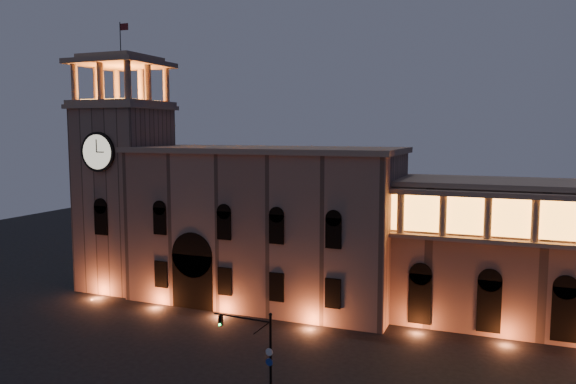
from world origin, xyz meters
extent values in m
plane|color=black|center=(0.00, 0.00, 0.00)|extent=(160.00, 160.00, 0.00)
cube|color=#906E5E|center=(-2.00, 22.00, 8.50)|extent=(30.00, 12.00, 17.00)
cube|color=#A0856E|center=(-2.00, 22.00, 17.30)|extent=(30.80, 12.80, 0.60)
cube|color=black|center=(-8.00, 16.60, 3.00)|extent=(5.00, 1.40, 6.00)
cylinder|color=black|center=(-8.00, 16.60, 6.00)|extent=(5.00, 1.40, 5.00)
cube|color=#FF9832|center=(-8.00, 16.40, 2.80)|extent=(4.20, 0.20, 5.00)
cube|color=#906E5E|center=(-20.50, 21.00, 11.00)|extent=(9.00, 9.00, 22.00)
cube|color=#A0856E|center=(-20.50, 21.00, 22.25)|extent=(9.80, 9.80, 0.50)
cylinder|color=black|center=(-20.50, 16.32, 17.00)|extent=(4.60, 0.35, 4.60)
cylinder|color=beige|center=(-20.50, 16.18, 17.00)|extent=(4.00, 0.12, 4.00)
cube|color=#A0856E|center=(-20.50, 21.00, 22.75)|extent=(9.40, 9.40, 0.50)
cube|color=#FF9832|center=(-20.50, 21.00, 23.05)|extent=(6.80, 6.80, 0.15)
cylinder|color=#A0856E|center=(-24.30, 17.20, 25.10)|extent=(0.76, 0.76, 4.20)
cylinder|color=#A0856E|center=(-20.50, 17.20, 25.10)|extent=(0.76, 0.76, 4.20)
cylinder|color=#A0856E|center=(-16.70, 17.20, 25.10)|extent=(0.76, 0.76, 4.20)
cylinder|color=#A0856E|center=(-24.30, 24.80, 25.10)|extent=(0.76, 0.76, 4.20)
cylinder|color=#A0856E|center=(-20.50, 24.80, 25.10)|extent=(0.76, 0.76, 4.20)
cylinder|color=#A0856E|center=(-16.70, 24.80, 25.10)|extent=(0.76, 0.76, 4.20)
cylinder|color=#A0856E|center=(-24.30, 21.00, 25.10)|extent=(0.76, 0.76, 4.20)
cylinder|color=#A0856E|center=(-16.70, 21.00, 25.10)|extent=(0.76, 0.76, 4.20)
cube|color=#A0856E|center=(-20.50, 21.00, 27.50)|extent=(9.80, 9.80, 0.60)
cube|color=#A0856E|center=(-20.50, 21.00, 28.10)|extent=(7.50, 7.50, 0.60)
cylinder|color=black|center=(-20.50, 21.00, 30.40)|extent=(0.10, 0.10, 4.00)
plane|color=#59191C|center=(-19.90, 21.00, 31.80)|extent=(1.20, 0.00, 1.20)
cylinder|color=#A0856E|center=(14.00, 18.50, 11.50)|extent=(0.70, 0.70, 4.00)
cylinder|color=#A0856E|center=(18.00, 18.50, 11.50)|extent=(0.70, 0.70, 4.00)
cylinder|color=#A0856E|center=(22.00, 18.50, 11.50)|extent=(0.70, 0.70, 4.00)
cylinder|color=#A0856E|center=(26.00, 18.50, 11.50)|extent=(0.70, 0.70, 4.00)
cylinder|color=black|center=(8.53, -0.67, 3.25)|extent=(0.19, 0.19, 6.50)
sphere|color=black|center=(8.53, -0.67, 6.59)|extent=(0.26, 0.26, 0.26)
cylinder|color=black|center=(6.21, -0.54, 6.03)|extent=(4.64, 0.36, 0.11)
cube|color=black|center=(4.45, -0.45, 5.57)|extent=(0.29, 0.27, 0.79)
cylinder|color=#0CE53F|center=(4.44, -0.60, 5.31)|extent=(0.17, 0.08, 0.17)
cylinder|color=silver|center=(8.48, -0.79, 3.90)|extent=(0.56, 0.07, 0.56)
cylinder|color=navy|center=(8.48, -0.79, 3.16)|extent=(0.56, 0.07, 0.56)
camera|label=1|loc=(23.78, -35.64, 19.40)|focal=35.00mm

